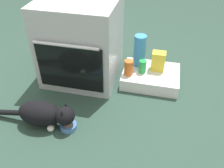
{
  "coord_description": "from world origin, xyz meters",
  "views": [
    {
      "loc": [
        0.66,
        -1.4,
        1.37
      ],
      "look_at": [
        0.33,
        -0.0,
        0.25
      ],
      "focal_mm": 38.36,
      "sensor_mm": 36.0,
      "label": 1
    }
  ],
  "objects": [
    {
      "name": "oven",
      "position": [
        -0.04,
        0.38,
        0.37
      ],
      "size": [
        0.66,
        0.63,
        0.74
      ],
      "color": "#B7BABF",
      "rests_on": "ground"
    },
    {
      "name": "cat",
      "position": [
        -0.12,
        -0.29,
        0.11
      ],
      "size": [
        0.69,
        0.2,
        0.21
      ],
      "rotation": [
        0.0,
        0.0,
        0.02
      ],
      "color": "black",
      "rests_on": "ground"
    },
    {
      "name": "water_bottle",
      "position": [
        0.47,
        0.52,
        0.26
      ],
      "size": [
        0.11,
        0.11,
        0.3
      ],
      "primitive_type": "cylinder",
      "color": "#388CD1",
      "rests_on": "pantry_cabinet"
    },
    {
      "name": "food_bowl",
      "position": [
        0.06,
        -0.29,
        0.02
      ],
      "size": [
        0.13,
        0.13,
        0.07
      ],
      "color": "#4C7AB7",
      "rests_on": "ground"
    },
    {
      "name": "ground",
      "position": [
        0.0,
        0.0,
        0.0
      ],
      "size": [
        8.0,
        8.0,
        0.0
      ],
      "primitive_type": "plane",
      "color": "#284238"
    },
    {
      "name": "soda_can",
      "position": [
        0.52,
        0.41,
        0.17
      ],
      "size": [
        0.07,
        0.07,
        0.12
      ],
      "primitive_type": "cylinder",
      "color": "green",
      "rests_on": "pantry_cabinet"
    },
    {
      "name": "pantry_cabinet",
      "position": [
        0.6,
        0.43,
        0.06
      ],
      "size": [
        0.51,
        0.4,
        0.11
      ],
      "primitive_type": "cube",
      "color": "white",
      "rests_on": "ground"
    },
    {
      "name": "snack_bag",
      "position": [
        0.65,
        0.48,
        0.2
      ],
      "size": [
        0.12,
        0.09,
        0.18
      ],
      "primitive_type": "cube",
      "color": "yellow",
      "rests_on": "pantry_cabinet"
    },
    {
      "name": "sauce_jar",
      "position": [
        0.4,
        0.35,
        0.18
      ],
      "size": [
        0.08,
        0.08,
        0.14
      ],
      "primitive_type": "cylinder",
      "color": "#D16023",
      "rests_on": "pantry_cabinet"
    }
  ]
}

